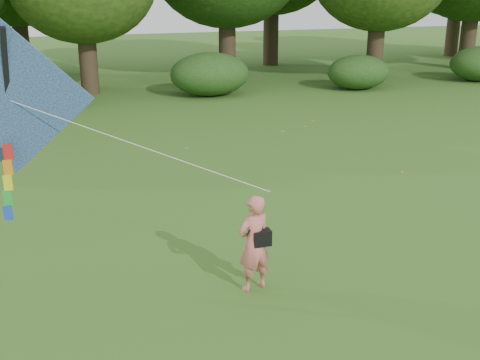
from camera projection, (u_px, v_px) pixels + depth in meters
name	position (u px, v px, depth m)	size (l,w,h in m)	color
ground	(313.00, 304.00, 9.56)	(100.00, 100.00, 0.00)	#265114
man_kite_flyer	(254.00, 243.00, 9.77)	(0.60, 0.40, 1.65)	#CD6A60
crossbody_bag	(261.00, 237.00, 9.74)	(0.43, 0.20, 0.68)	black
flying_kite	(9.00, 103.00, 9.40)	(5.14, 2.01, 3.30)	#232E97
shrub_band	(125.00, 81.00, 25.01)	(39.15, 3.22, 1.88)	#264919
fallen_leaves	(291.00, 208.00, 13.52)	(10.33, 15.65, 0.01)	olive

